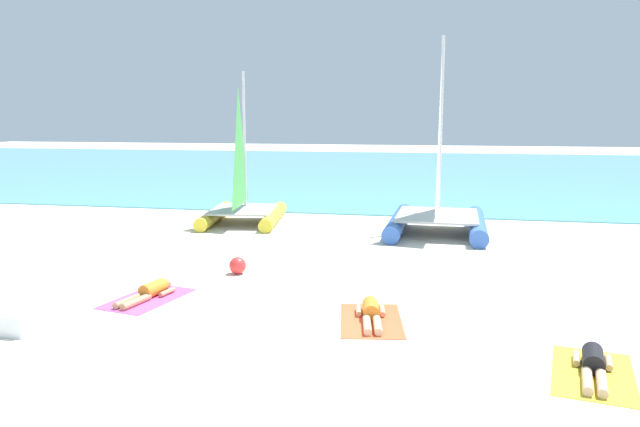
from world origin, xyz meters
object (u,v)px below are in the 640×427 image
at_px(beach_ball, 238,266).
at_px(towel_middle, 371,320).
at_px(sunbather_left, 149,292).
at_px(sunbather_middle, 371,312).
at_px(sailboat_blue, 438,204).
at_px(sailboat_yellow, 243,201).
at_px(sunbather_right, 593,364).
at_px(towel_left, 148,299).
at_px(towel_right, 593,374).
at_px(cooler_box, 15,325).

bearing_deg(beach_ball, towel_middle, -37.50).
bearing_deg(sunbather_left, sunbather_middle, 6.28).
bearing_deg(towel_middle, sailboat_blue, 82.97).
relative_size(sailboat_yellow, towel_middle, 2.75).
xyz_separation_m(sunbather_middle, sunbather_right, (3.42, -1.66, 0.00)).
xyz_separation_m(towel_left, beach_ball, (1.15, 2.24, 0.19)).
distance_m(sailboat_yellow, sunbather_right, 14.10).
relative_size(sunbather_middle, towel_right, 0.82).
relative_size(sailboat_blue, sunbather_middle, 3.94).
bearing_deg(sailboat_blue, towel_right, -76.02).
relative_size(towel_right, beach_ball, 4.73).
relative_size(towel_left, sunbather_right, 1.22).
height_order(sailboat_blue, beach_ball, sailboat_blue).
distance_m(towel_left, towel_right, 8.28).
bearing_deg(sunbather_middle, sunbather_left, 165.74).
bearing_deg(sunbather_right, sunbather_left, 176.24).
height_order(sunbather_left, sunbather_right, same).
height_order(sailboat_yellow, beach_ball, sailboat_yellow).
distance_m(sailboat_blue, sunbather_middle, 8.81).
bearing_deg(sailboat_blue, sunbather_middle, -95.68).
distance_m(sailboat_yellow, cooler_box, 11.19).
bearing_deg(towel_middle, cooler_box, -161.88).
height_order(towel_right, cooler_box, cooler_box).
bearing_deg(sunbather_left, beach_ball, 73.92).
bearing_deg(sunbather_left, sunbather_right, -3.10).
relative_size(sunbather_middle, cooler_box, 3.13).
distance_m(towel_right, beach_ball, 8.12).
bearing_deg(sailboat_blue, sunbather_left, -122.95).
relative_size(towel_right, cooler_box, 3.80).
bearing_deg(sunbather_middle, sailboat_blue, 73.76).
relative_size(towel_middle, sunbather_middle, 1.21).
xyz_separation_m(sailboat_blue, sailboat_yellow, (-6.64, 0.49, -0.14)).
xyz_separation_m(sailboat_blue, towel_middle, (-1.08, -8.78, -0.91)).
relative_size(sailboat_blue, towel_left, 3.25).
relative_size(towel_left, cooler_box, 3.80).
xyz_separation_m(sailboat_blue, sunbather_left, (-5.68, -8.30, -0.79)).
xyz_separation_m(towel_left, cooler_box, (-1.23, -2.33, 0.17)).
distance_m(sailboat_yellow, towel_right, 14.15).
xyz_separation_m(sailboat_yellow, cooler_box, (-0.29, -11.17, -0.60)).
bearing_deg(towel_middle, towel_left, 174.85).
bearing_deg(beach_ball, sailboat_blue, 53.37).
relative_size(beach_ball, cooler_box, 0.80).
relative_size(towel_left, towel_right, 1.00).
xyz_separation_m(towel_left, sunbather_left, (0.01, 0.07, 0.13)).
distance_m(sailboat_blue, sunbather_right, 10.66).
relative_size(sailboat_blue, sunbather_left, 3.95).
xyz_separation_m(towel_middle, towel_right, (3.40, -1.66, 0.00)).
xyz_separation_m(towel_middle, sunbather_middle, (-0.01, 0.07, 0.13)).
bearing_deg(sailboat_yellow, sunbather_left, -91.87).
bearing_deg(sunbather_right, sailboat_yellow, 140.32).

